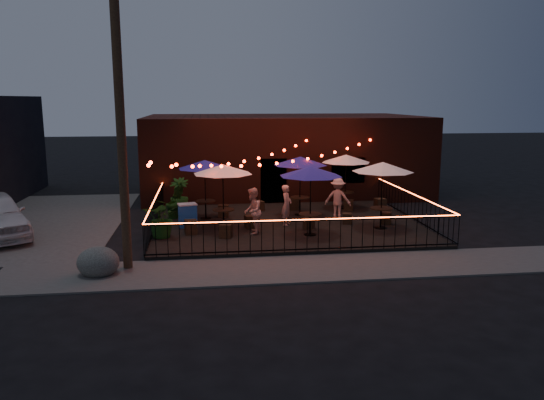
{
  "coord_description": "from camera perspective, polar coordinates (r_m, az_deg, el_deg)",
  "views": [
    {
      "loc": [
        -3.13,
        -17.75,
        4.86
      ],
      "look_at": [
        -0.56,
        2.25,
        1.01
      ],
      "focal_mm": 35.0,
      "sensor_mm": 36.0,
      "label": 1
    }
  ],
  "objects": [
    {
      "name": "patio",
      "position": [
        20.56,
        1.64,
        -2.65
      ],
      "size": [
        10.0,
        8.0,
        0.15
      ],
      "primitive_type": "cube",
      "color": "black",
      "rests_on": "ground"
    },
    {
      "name": "boulder",
      "position": [
        15.58,
        -18.2,
        -6.38
      ],
      "size": [
        1.23,
        1.12,
        0.79
      ],
      "primitive_type": "ellipsoid",
      "rotation": [
        0.0,
        0.0,
        -0.29
      ],
      "color": "#40403C",
      "rests_on": "ground"
    },
    {
      "name": "cafe_table_2",
      "position": [
        18.34,
        4.2,
        3.0
      ],
      "size": [
        2.88,
        2.88,
        2.44
      ],
      "rotation": [
        0.0,
        0.0,
        -0.39
      ],
      "color": "black",
      "rests_on": "patio"
    },
    {
      "name": "bistro_chair_9",
      "position": [
        20.77,
        12.21,
        -1.91
      ],
      "size": [
        0.5,
        0.5,
        0.45
      ],
      "primitive_type": "cube",
      "rotation": [
        0.0,
        0.0,
        2.73
      ],
      "color": "black",
      "rests_on": "patio"
    },
    {
      "name": "cafe_table_3",
      "position": [
        21.53,
        3.06,
        4.13
      ],
      "size": [
        2.77,
        2.77,
        2.42
      ],
      "rotation": [
        0.0,
        0.0,
        -0.32
      ],
      "color": "black",
      "rests_on": "patio"
    },
    {
      "name": "potted_shrub_c",
      "position": [
        22.83,
        -9.96,
        0.57
      ],
      "size": [
        0.92,
        0.92,
        1.43
      ],
      "primitive_type": "imported",
      "rotation": [
        0.0,
        0.0,
        -0.17
      ],
      "color": "#1C4111",
      "rests_on": "patio"
    },
    {
      "name": "bistro_chair_11",
      "position": [
        23.31,
        11.55,
        -0.44
      ],
      "size": [
        0.49,
        0.49,
        0.5
      ],
      "primitive_type": "cube",
      "rotation": [
        0.0,
        0.0,
        3.32
      ],
      "color": "black",
      "rests_on": "patio"
    },
    {
      "name": "bistro_chair_8",
      "position": [
        20.52,
        8.08,
        -1.98
      ],
      "size": [
        0.42,
        0.42,
        0.41
      ],
      "primitive_type": "cube",
      "rotation": [
        0.0,
        0.0,
        -0.25
      ],
      "color": "black",
      "rests_on": "patio"
    },
    {
      "name": "fence_front",
      "position": [
        16.6,
        3.8,
        -3.85
      ],
      "size": [
        10.0,
        0.04,
        1.04
      ],
      "color": "black",
      "rests_on": "patio"
    },
    {
      "name": "bistro_chair_5",
      "position": [
        19.58,
        3.99,
        -2.46
      ],
      "size": [
        0.5,
        0.5,
        0.44
      ],
      "primitive_type": "cube",
      "rotation": [
        0.0,
        0.0,
        2.71
      ],
      "color": "black",
      "rests_on": "patio"
    },
    {
      "name": "brick_building",
      "position": [
        28.19,
        1.14,
        4.99
      ],
      "size": [
        14.0,
        8.0,
        4.0
      ],
      "color": "#33150E",
      "rests_on": "ground"
    },
    {
      "name": "cafe_table_1",
      "position": [
        21.04,
        -7.26,
        3.73
      ],
      "size": [
        2.64,
        2.64,
        2.35
      ],
      "rotation": [
        0.0,
        0.0,
        -0.28
      ],
      "color": "black",
      "rests_on": "patio"
    },
    {
      "name": "potted_shrub_a",
      "position": [
        18.62,
        -11.68,
        -1.88
      ],
      "size": [
        1.28,
        1.12,
        1.38
      ],
      "primitive_type": "imported",
      "rotation": [
        0.0,
        0.0,
        -0.03
      ],
      "color": "#163A12",
      "rests_on": "patio"
    },
    {
      "name": "bistro_chair_1",
      "position": [
        18.37,
        -4.98,
        -3.32
      ],
      "size": [
        0.49,
        0.49,
        0.47
      ],
      "primitive_type": "cube",
      "rotation": [
        0.0,
        0.0,
        2.88
      ],
      "color": "black",
      "rests_on": "patio"
    },
    {
      "name": "cafe_table_4",
      "position": [
        19.68,
        11.83,
        3.4
      ],
      "size": [
        2.88,
        2.88,
        2.46
      ],
      "rotation": [
        0.0,
        0.0,
        -0.36
      ],
      "color": "black",
      "rests_on": "patio"
    },
    {
      "name": "patron_a",
      "position": [
        20.06,
        1.58,
        -0.54
      ],
      "size": [
        0.56,
        0.66,
        1.52
      ],
      "primitive_type": "imported",
      "rotation": [
        0.0,
        0.0,
        1.15
      ],
      "color": "tan",
      "rests_on": "patio"
    },
    {
      "name": "potted_shrub_b",
      "position": [
        21.52,
        -10.37,
        -0.15
      ],
      "size": [
        0.89,
        0.8,
        1.37
      ],
      "primitive_type": "imported",
      "rotation": [
        0.0,
        0.0,
        0.29
      ],
      "color": "#103E10",
      "rests_on": "patio"
    },
    {
      "name": "bistro_chair_3",
      "position": [
        21.56,
        -5.24,
        -1.18
      ],
      "size": [
        0.46,
        0.46,
        0.49
      ],
      "primitive_type": "cube",
      "rotation": [
        0.0,
        0.0,
        3.03
      ],
      "color": "black",
      "rests_on": "patio"
    },
    {
      "name": "ground",
      "position": [
        18.67,
        2.59,
        -4.28
      ],
      "size": [
        110.0,
        110.0,
        0.0
      ],
      "primitive_type": "plane",
      "color": "black",
      "rests_on": "ground"
    },
    {
      "name": "bistro_chair_6",
      "position": [
        22.66,
        -1.37,
        -0.65
      ],
      "size": [
        0.44,
        0.44,
        0.41
      ],
      "primitive_type": "cube",
      "rotation": [
        0.0,
        0.0,
        0.34
      ],
      "color": "black",
      "rests_on": "patio"
    },
    {
      "name": "bistro_chair_0",
      "position": [
        19.0,
        -8.73,
        -2.89
      ],
      "size": [
        0.47,
        0.47,
        0.5
      ],
      "primitive_type": "cube",
      "rotation": [
        0.0,
        0.0,
        0.13
      ],
      "color": "black",
      "rests_on": "patio"
    },
    {
      "name": "cooler",
      "position": [
        20.02,
        -9.06,
        -1.61
      ],
      "size": [
        0.77,
        0.63,
        0.89
      ],
      "rotation": [
        0.0,
        0.0,
        0.24
      ],
      "color": "blue",
      "rests_on": "patio"
    },
    {
      "name": "cafe_table_5",
      "position": [
        23.17,
        7.96,
        4.35
      ],
      "size": [
        2.15,
        2.15,
        2.35
      ],
      "rotation": [
        0.0,
        0.0,
        0.01
      ],
      "color": "black",
      "rests_on": "patio"
    },
    {
      "name": "bistro_chair_2",
      "position": [
        22.09,
        -8.86,
        -1.05
      ],
      "size": [
        0.43,
        0.43,
        0.43
      ],
      "primitive_type": "cube",
      "rotation": [
        0.0,
        0.0,
        -0.19
      ],
      "color": "black",
      "rests_on": "patio"
    },
    {
      "name": "bistro_chair_4",
      "position": [
        19.69,
        -2.32,
        -2.34
      ],
      "size": [
        0.47,
        0.47,
        0.46
      ],
      "primitive_type": "cube",
      "rotation": [
        0.0,
        0.0,
        0.22
      ],
      "color": "black",
      "rests_on": "patio"
    },
    {
      "name": "sidewalk",
      "position": [
        15.6,
        4.66,
        -7.27
      ],
      "size": [
        18.0,
        2.5,
        0.05
      ],
      "primitive_type": "cube",
      "color": "#44413E",
      "rests_on": "ground"
    },
    {
      "name": "patron_b",
      "position": [
        18.7,
        -2.1,
        -1.19
      ],
      "size": [
        0.78,
        0.91,
        1.65
      ],
      "primitive_type": "imported",
      "rotation": [
        0.0,
        0.0,
        -1.78
      ],
      "color": "#D2B28D",
      "rests_on": "patio"
    },
    {
      "name": "cafe_table_0",
      "position": [
        19.19,
        -5.32,
        3.22
      ],
      "size": [
        2.71,
        2.71,
        2.4
      ],
      "rotation": [
        0.0,
        0.0,
        -0.29
      ],
      "color": "black",
      "rests_on": "patio"
    },
    {
      "name": "utility_pole",
      "position": [
        15.34,
        -15.94,
        7.19
      ],
      "size": [
        0.26,
        0.26,
        8.0
      ],
      "primitive_type": "cylinder",
      "color": "#321F14",
      "rests_on": "ground"
    },
    {
      "name": "bistro_chair_7",
      "position": [
        22.89,
        2.34,
        -0.43
      ],
      "size": [
        0.45,
        0.45,
        0.5
      ],
      "primitive_type": "cube",
      "rotation": [
        0.0,
        0.0,
        3.07
      ],
      "color": "black",
      "rests_on": "patio"
    },
    {
      "name": "bistro_chair_10",
      "position": [
        22.96,
        8.23,
        -0.55
      ],
      "size": [
        0.5,
        0.5,
        0.46
      ],
      "primitive_type": "cube",
      "rotation": [
        0.0,
        0.0,
        -0.37
      ],
      "color": "black",
      "rests_on": "patio"
    },
    {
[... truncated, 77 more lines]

